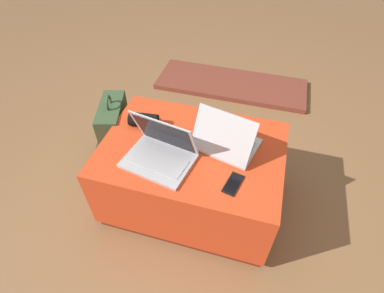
% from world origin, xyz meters
% --- Properties ---
extents(ground_plane, '(14.00, 14.00, 0.00)m').
position_xyz_m(ground_plane, '(0.00, 0.00, 0.00)').
color(ground_plane, olive).
extents(ottoman, '(1.00, 0.71, 0.48)m').
position_xyz_m(ottoman, '(0.00, 0.00, 0.24)').
color(ottoman, maroon).
rests_on(ottoman, ground_plane).
extents(laptop_near, '(0.39, 0.32, 0.26)m').
position_xyz_m(laptop_near, '(-0.13, -0.12, 0.53)').
color(laptop_near, '#B7B7BC').
rests_on(laptop_near, ottoman).
extents(laptop_far, '(0.37, 0.32, 0.24)m').
position_xyz_m(laptop_far, '(0.17, 0.05, 0.53)').
color(laptop_far, silver).
rests_on(laptop_far, ottoman).
extents(cell_phone, '(0.09, 0.15, 0.01)m').
position_xyz_m(cell_phone, '(0.26, -0.19, 0.48)').
color(cell_phone, black).
rests_on(cell_phone, ottoman).
extents(backpack, '(0.26, 0.37, 0.56)m').
position_xyz_m(backpack, '(-0.60, 0.19, 0.24)').
color(backpack, '#385133').
rests_on(backpack, ground_plane).
extents(wrist_brace, '(0.18, 0.11, 0.08)m').
position_xyz_m(wrist_brace, '(-0.32, 0.10, 0.52)').
color(wrist_brace, black).
rests_on(wrist_brace, ottoman).
extents(fireplace_hearth, '(1.40, 0.50, 0.04)m').
position_xyz_m(fireplace_hearth, '(0.00, 1.35, 0.02)').
color(fireplace_hearth, brown).
rests_on(fireplace_hearth, ground_plane).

